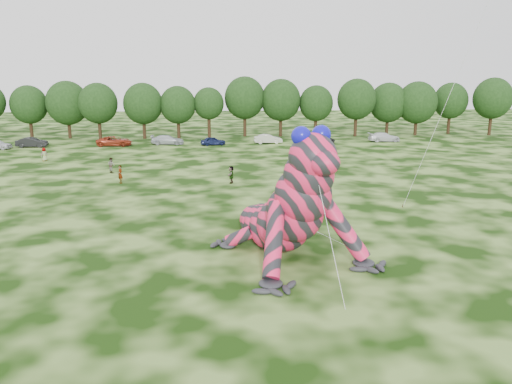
{
  "coord_description": "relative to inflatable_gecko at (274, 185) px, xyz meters",
  "views": [
    {
      "loc": [
        2.24,
        -30.54,
        11.15
      ],
      "look_at": [
        4.62,
        -0.87,
        4.0
      ],
      "focal_mm": 35.0,
      "sensor_mm": 36.0,
      "label": 1
    }
  ],
  "objects": [
    {
      "name": "tree_8",
      "position": [
        -10.08,
        56.85,
        0.29
      ],
      "size": [
        6.14,
        5.53,
        8.94
      ],
      "primitive_type": null,
      "color": "black",
      "rests_on": "ground"
    },
    {
      "name": "tree_14",
      "position": [
        27.6,
        58.59,
        0.52
      ],
      "size": [
        6.82,
        6.14,
        9.4
      ],
      "primitive_type": null,
      "color": "black",
      "rests_on": "ground"
    },
    {
      "name": "car_6",
      "position": [
        12.99,
        48.05,
        -3.49
      ],
      "size": [
        5.28,
        3.06,
        1.38
      ],
      "primitive_type": "imported",
      "rotation": [
        0.0,
        0.0,
        1.73
      ],
      "color": "#28282B",
      "rests_on": "ground"
    },
    {
      "name": "tree_5",
      "position": [
        -28.99,
        58.3,
        0.72
      ],
      "size": [
        7.16,
        6.44,
        9.8
      ],
      "primitive_type": null,
      "color": "black",
      "rests_on": "ground"
    },
    {
      "name": "car_4",
      "position": [
        -4.11,
        47.54,
        -3.51
      ],
      "size": [
        4.11,
        2.18,
        1.33
      ],
      "primitive_type": "imported",
      "rotation": [
        0.0,
        0.0,
        1.73
      ],
      "color": "#141C45",
      "rests_on": "ground"
    },
    {
      "name": "tree_16",
      "position": [
        39.58,
        59.24,
        0.51
      ],
      "size": [
        6.26,
        5.63,
        9.37
      ],
      "primitive_type": null,
      "color": "black",
      "rests_on": "ground"
    },
    {
      "name": "ground",
      "position": [
        -5.87,
        -0.13,
        -4.18
      ],
      "size": [
        240.0,
        240.0,
        0.0
      ],
      "primitive_type": "plane",
      "color": "#16330A",
      "rests_on": "ground"
    },
    {
      "name": "tree_7",
      "position": [
        -15.95,
        56.67,
        0.56
      ],
      "size": [
        6.68,
        6.01,
        9.48
      ],
      "primitive_type": null,
      "color": "black",
      "rests_on": "ground"
    },
    {
      "name": "car_3",
      "position": [
        -11.32,
        48.98,
        -3.43
      ],
      "size": [
        5.21,
        2.28,
        1.49
      ],
      "primitive_type": "imported",
      "rotation": [
        0.0,
        0.0,
        1.53
      ],
      "color": "#B2B7BC",
      "rests_on": "ground"
    },
    {
      "name": "flying_kite",
      "position": [
        15.48,
        4.72,
        11.82
      ],
      "size": [
        4.44,
        5.29,
        18.43
      ],
      "color": "#D51A43",
      "rests_on": "ground"
    },
    {
      "name": "tree_12",
      "position": [
        14.15,
        57.61,
        0.31
      ],
      "size": [
        5.99,
        5.39,
        8.97
      ],
      "primitive_type": null,
      "color": "black",
      "rests_on": "ground"
    },
    {
      "name": "car_7",
      "position": [
        24.09,
        49.57,
        -3.43
      ],
      "size": [
        5.15,
        2.1,
        1.49
      ],
      "primitive_type": "imported",
      "rotation": [
        0.0,
        0.0,
        1.57
      ],
      "color": "white",
      "rests_on": "ground"
    },
    {
      "name": "tree_4",
      "position": [
        -35.51,
        58.58,
        0.35
      ],
      "size": [
        6.22,
        5.6,
        9.06
      ],
      "primitive_type": null,
      "color": "black",
      "rests_on": "ground"
    },
    {
      "name": "car_5",
      "position": [
        4.72,
        48.86,
        -3.44
      ],
      "size": [
        4.55,
        1.74,
        1.48
      ],
      "primitive_type": "imported",
      "rotation": [
        0.0,
        0.0,
        1.61
      ],
      "color": "beige",
      "rests_on": "ground"
    },
    {
      "name": "tree_17",
      "position": [
        46.08,
        56.53,
        0.97
      ],
      "size": [
        6.98,
        6.28,
        10.3
      ],
      "primitive_type": null,
      "color": "black",
      "rests_on": "ground"
    },
    {
      "name": "tree_11",
      "position": [
        7.92,
        58.06,
        0.86
      ],
      "size": [
        7.01,
        6.31,
        10.07
      ],
      "primitive_type": null,
      "color": "black",
      "rests_on": "ground"
    },
    {
      "name": "tree_15",
      "position": [
        32.61,
        57.64,
        0.64
      ],
      "size": [
        7.17,
        6.45,
        9.63
      ],
      "primitive_type": null,
      "color": "black",
      "rests_on": "ground"
    },
    {
      "name": "spectator_3",
      "position": [
        10.01,
        29.11,
        -3.24
      ],
      "size": [
        0.9,
        1.2,
        1.89
      ],
      "primitive_type": "imported",
      "rotation": [
        0.0,
        0.0,
        1.12
      ],
      "color": "gray",
      "rests_on": "ground"
    },
    {
      "name": "tree_9",
      "position": [
        -4.8,
        57.21,
        0.16
      ],
      "size": [
        5.27,
        4.74,
        8.68
      ],
      "primitive_type": null,
      "color": "black",
      "rests_on": "ground"
    },
    {
      "name": "spectator_5",
      "position": [
        -2.14,
        19.76,
        -3.28
      ],
      "size": [
        0.8,
        1.73,
        1.8
      ],
      "primitive_type": "imported",
      "rotation": [
        0.0,
        0.0,
        4.54
      ],
      "color": "gray",
      "rests_on": "ground"
    },
    {
      "name": "inflatable_gecko",
      "position": [
        0.0,
        0.0,
        0.0
      ],
      "size": [
        19.55,
        20.93,
        8.36
      ],
      "primitive_type": null,
      "rotation": [
        0.0,
        0.0,
        0.41
      ],
      "color": "#F32255",
      "rests_on": "ground"
    },
    {
      "name": "spectator_1",
      "position": [
        -15.56,
        26.24,
        -3.3
      ],
      "size": [
        1.07,
        1.08,
        1.76
      ],
      "primitive_type": "imported",
      "rotation": [
        0.0,
        0.0,
        2.31
      ],
      "color": "gray",
      "rests_on": "ground"
    },
    {
      "name": "tree_6",
      "position": [
        -23.42,
        56.55,
        0.57
      ],
      "size": [
        6.52,
        5.86,
        9.49
      ],
      "primitive_type": null,
      "color": "black",
      "rests_on": "ground"
    },
    {
      "name": "tree_10",
      "position": [
        1.53,
        58.44,
        1.07
      ],
      "size": [
        7.09,
        6.38,
        10.5
      ],
      "primitive_type": null,
      "color": "black",
      "rests_on": "ground"
    },
    {
      "name": "tree_13",
      "position": [
        21.27,
        56.99,
        0.88
      ],
      "size": [
        6.83,
        6.15,
        10.13
      ],
      "primitive_type": null,
      "color": "black",
      "rests_on": "ground"
    },
    {
      "name": "spectator_4",
      "position": [
        -25.76,
        34.92,
        -3.32
      ],
      "size": [
        0.98,
        0.98,
        1.72
      ],
      "primitive_type": "imported",
      "rotation": [
        0.0,
        0.0,
        3.92
      ],
      "color": "gray",
      "rests_on": "ground"
    },
    {
      "name": "spectator_0",
      "position": [
        -13.56,
        20.61,
        -3.24
      ],
      "size": [
        0.77,
        0.82,
        1.88
      ],
      "primitive_type": "imported",
      "rotation": [
        0.0,
        0.0,
        5.35
      ],
      "color": "gray",
      "rests_on": "ground"
    },
    {
      "name": "car_1",
      "position": [
        -31.69,
        47.57,
        -3.43
      ],
      "size": [
        4.55,
        1.59,
        1.5
      ],
      "primitive_type": "imported",
      "rotation": [
        0.0,
        0.0,
        1.57
      ],
      "color": "black",
      "rests_on": "ground"
    },
    {
      "name": "car_2",
      "position": [
        -19.39,
        47.99,
        -3.43
      ],
      "size": [
        5.47,
        2.67,
        1.5
      ],
      "primitive_type": "imported",
      "rotation": [
        0.0,
        0.0,
        1.54
      ],
      "color": "#9B301A",
      "rests_on": "ground"
    }
  ]
}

